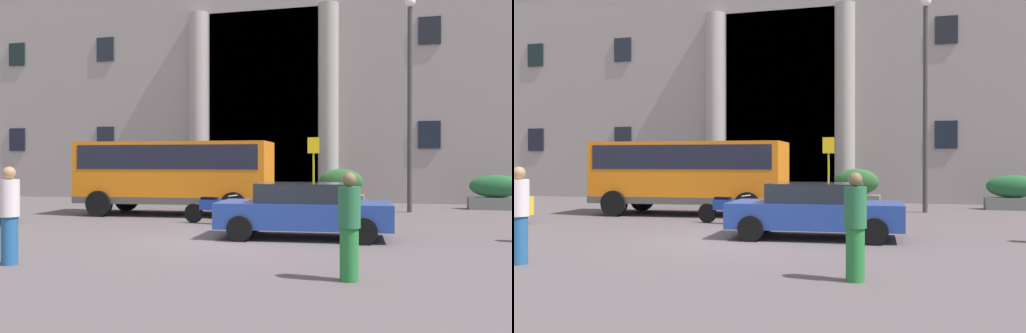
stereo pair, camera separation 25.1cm
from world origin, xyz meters
The scene contains 12 objects.
ground_plane centered at (0.00, 0.00, -0.06)m, with size 80.00×64.00×0.12m, color #51484A.
office_building_facade centered at (-0.01, 17.47, 7.09)m, with size 40.57×9.73×14.18m.
orange_minibus centered at (-3.68, 5.50, 1.57)m, with size 6.97×2.98×2.60m.
bus_stop_sign centered at (0.97, 7.67, 1.73)m, with size 0.44×0.08×2.82m.
hedge_planter_entrance_right centered at (7.81, 10.63, 0.67)m, with size 2.07×0.78×1.38m.
hedge_planter_west centered at (-6.41, 10.36, 0.69)m, with size 1.41×0.80×1.42m.
hedge_planter_far_east centered at (1.73, 10.26, 0.78)m, with size 1.92×0.86×1.61m.
parked_coupe_end centered at (1.77, 0.76, 0.71)m, with size 4.39×2.25×1.37m.
motorcycle_near_kerb centered at (-1.42, 3.08, 0.46)m, with size 2.08×0.63×0.89m.
pedestrian_man_red_shirt centered at (-2.90, -4.10, 0.92)m, with size 0.36×0.36×1.81m.
pedestrian_man_crossing centered at (3.28, -3.91, 0.88)m, with size 0.36×0.36×1.73m.
lamppost_plaza_centre centered at (4.47, 8.59, 4.68)m, with size 0.40×0.40×8.09m.
Camera 2 is at (4.27, -12.57, 1.90)m, focal length 38.15 mm.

